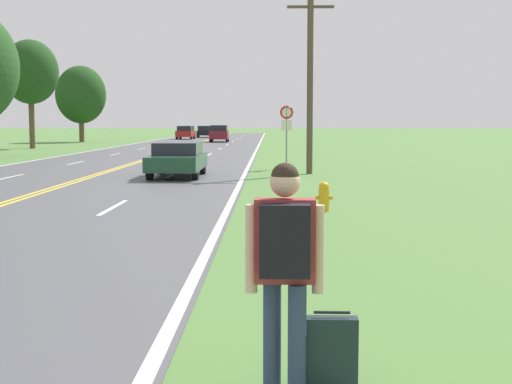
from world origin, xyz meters
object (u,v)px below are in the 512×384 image
at_px(tree_behind_sign, 81,95).
at_px(fire_hydrant, 324,196).
at_px(traffic_sign, 287,121).
at_px(car_red_hatchback_mid_far, 186,132).
at_px(tree_left_verge, 30,72).
at_px(car_dark_green_sedan_approaching, 178,158).
at_px(suitcase, 331,353).
at_px(car_maroon_suv_mid_near, 219,133).
at_px(hitchhiker_person, 285,254).
at_px(car_black_sedan_receding, 205,131).

bearing_deg(tree_behind_sign, fire_hydrant, -69.62).
bearing_deg(traffic_sign, car_red_hatchback_mid_far, 101.73).
height_order(tree_left_verge, car_dark_green_sedan_approaching, tree_left_verge).
xyz_separation_m(suitcase, car_maroon_suv_mid_near, (-5.52, 64.55, 0.59)).
distance_m(hitchhiker_person, traffic_sign, 25.48).
bearing_deg(hitchhiker_person, tree_behind_sign, 17.26).
relative_size(suitcase, car_dark_green_sedan_approaching, 0.14).
relative_size(fire_hydrant, car_dark_green_sedan_approaching, 0.15).
bearing_deg(fire_hydrant, tree_behind_sign, 110.38).
xyz_separation_m(suitcase, car_black_sedan_receding, (-8.67, 83.30, 0.46)).
xyz_separation_m(fire_hydrant, traffic_sign, (-0.55, 14.40, 1.73)).
distance_m(fire_hydrant, tree_left_verge, 41.98).
bearing_deg(fire_hydrant, traffic_sign, 92.19).
bearing_deg(tree_behind_sign, suitcase, -73.51).
distance_m(hitchhiker_person, car_dark_green_sedan_approaching, 21.28).
bearing_deg(car_black_sedan_receding, traffic_sign, -174.10).
bearing_deg(traffic_sign, car_black_sedan_receding, 98.71).
relative_size(car_maroon_suv_mid_near, car_black_sedan_receding, 1.04).
bearing_deg(fire_hydrant, car_maroon_suv_mid_near, 96.68).
bearing_deg(car_black_sedan_receding, car_maroon_suv_mid_near, -173.26).
xyz_separation_m(traffic_sign, car_red_hatchback_mid_far, (-10.26, 49.41, -1.27)).
bearing_deg(car_dark_green_sedan_approaching, car_maroon_suv_mid_near, -177.97).
bearing_deg(hitchhiker_person, car_red_hatchback_mid_far, 8.46).
xyz_separation_m(tree_left_verge, car_dark_green_sedan_approaching, (14.50, -27.04, -4.99)).
relative_size(hitchhiker_person, car_maroon_suv_mid_near, 0.42).
distance_m(traffic_sign, tree_left_verge, 29.48).
bearing_deg(suitcase, car_dark_green_sedan_approaching, 11.70).
xyz_separation_m(tree_left_verge, tree_behind_sign, (-0.54, 16.09, -1.09)).
distance_m(tree_left_verge, car_maroon_suv_mid_near, 21.56).
height_order(suitcase, car_black_sedan_receding, car_black_sedan_receding).
relative_size(traffic_sign, tree_behind_sign, 0.37).
bearing_deg(car_black_sedan_receding, fire_hydrant, -175.39).
distance_m(suitcase, car_dark_green_sedan_approaching, 21.28).
height_order(car_dark_green_sedan_approaching, car_black_sedan_receding, car_black_sedan_receding).
bearing_deg(car_dark_green_sedan_approaching, tree_left_verge, -151.86).
bearing_deg(suitcase, fire_hydrant, -2.85).
bearing_deg(fire_hydrant, car_black_sedan_receding, 97.43).
height_order(suitcase, car_maroon_suv_mid_near, car_maroon_suv_mid_near).
distance_m(hitchhiker_person, car_red_hatchback_mid_far, 75.48).
height_order(hitchhiker_person, traffic_sign, traffic_sign).
bearing_deg(traffic_sign, hitchhiker_person, -91.29).
distance_m(traffic_sign, car_red_hatchback_mid_far, 50.48).
bearing_deg(suitcase, traffic_sign, 0.62).
relative_size(hitchhiker_person, fire_hydrant, 2.60).
height_order(tree_left_verge, tree_behind_sign, tree_left_verge).
distance_m(traffic_sign, car_black_sedan_receding, 58.61).
bearing_deg(car_dark_green_sedan_approaching, fire_hydrant, 25.17).
bearing_deg(car_maroon_suv_mid_near, tree_behind_sign, -88.91).
xyz_separation_m(tree_behind_sign, car_black_sedan_receding, (10.28, 19.27, -3.84)).
height_order(hitchhiker_person, tree_behind_sign, tree_behind_sign).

